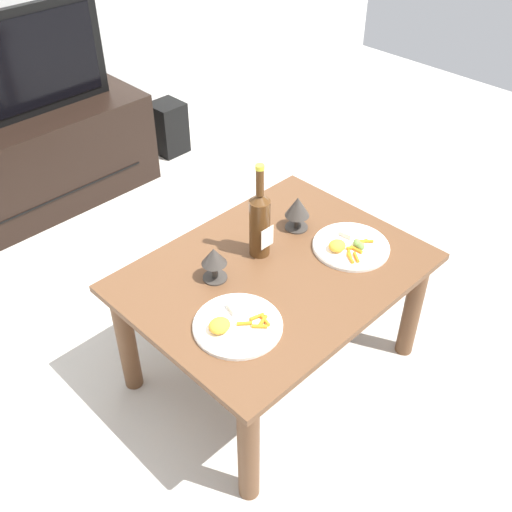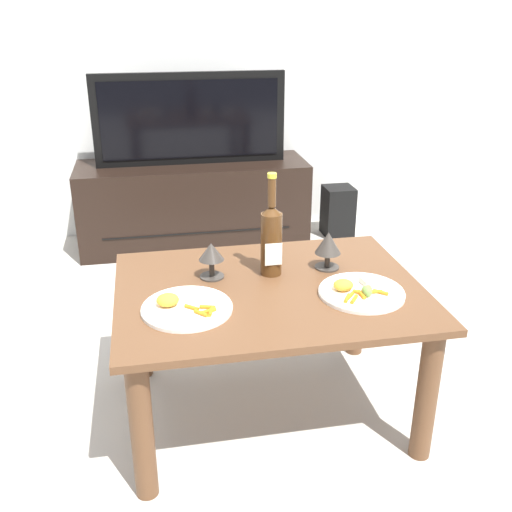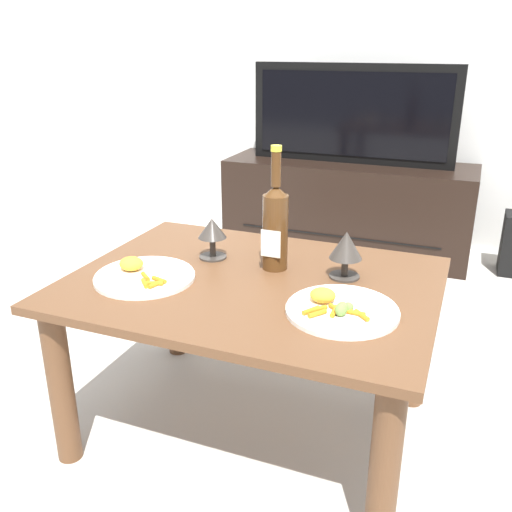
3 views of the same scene
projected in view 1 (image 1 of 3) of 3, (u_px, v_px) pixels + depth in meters
ground_plane at (273, 366)px, 2.44m from camera, size 6.40×6.40×0.00m
dining_table at (275, 290)px, 2.18m from camera, size 1.03×0.78×0.51m
tv_stand at (25, 167)px, 3.17m from camera, size 1.37×0.46×0.51m
floor_speaker at (168, 128)px, 3.72m from camera, size 0.19×0.19×0.32m
wine_bottle at (260, 222)px, 2.11m from camera, size 0.07×0.08×0.37m
goblet_left at (214, 258)px, 2.03m from camera, size 0.09×0.09×0.13m
goblet_right at (297, 208)px, 2.26m from camera, size 0.09×0.09×0.14m
dinner_plate_left at (236, 324)px, 1.90m from camera, size 0.29×0.29×0.05m
dinner_plate_right at (350, 246)px, 2.21m from camera, size 0.28×0.28×0.05m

